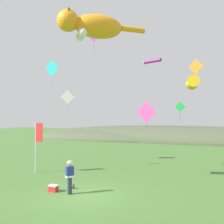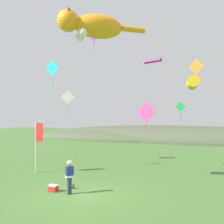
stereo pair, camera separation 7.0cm
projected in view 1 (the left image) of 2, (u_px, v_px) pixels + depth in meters
name	position (u px, v px, depth m)	size (l,w,h in m)	color
ground_plane	(83.00, 195.00, 13.19)	(120.00, 120.00, 0.00)	#477033
distant_hill_ridge	(161.00, 141.00, 42.31)	(54.74, 12.44, 5.14)	#4C563D
festival_attendant	(70.00, 176.00, 13.40)	(0.45, 0.49, 1.77)	#232D47
kite_spool	(73.00, 186.00, 14.41)	(0.12, 0.25, 0.25)	olive
picnic_cooler	(53.00, 188.00, 13.85)	(0.49, 0.33, 0.36)	red
festival_banner_pole	(37.00, 140.00, 18.45)	(0.66, 0.08, 3.73)	silver
kite_giant_cat	(92.00, 26.00, 18.50)	(5.47, 4.94, 2.07)	orange
kite_fish_windsock	(192.00, 83.00, 18.79)	(1.34, 3.27, 0.98)	gold
kite_tube_streamer	(152.00, 61.00, 24.15)	(1.87, 0.94, 0.44)	#8C268C
kite_diamond_orange	(196.00, 67.00, 20.96)	(1.20, 0.50, 2.19)	orange
kite_diamond_violet	(94.00, 36.00, 22.88)	(1.07, 0.57, 2.10)	purple
kite_diamond_pink	(146.00, 112.00, 16.63)	(1.41, 0.47, 2.38)	#E53F8C
kite_diamond_green	(180.00, 107.00, 22.79)	(0.96, 0.15, 1.86)	green
kite_diamond_white	(67.00, 97.00, 19.84)	(1.00, 0.49, 2.00)	white
kite_diamond_teal	(52.00, 68.00, 21.90)	(1.47, 0.22, 2.38)	#19BFBF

